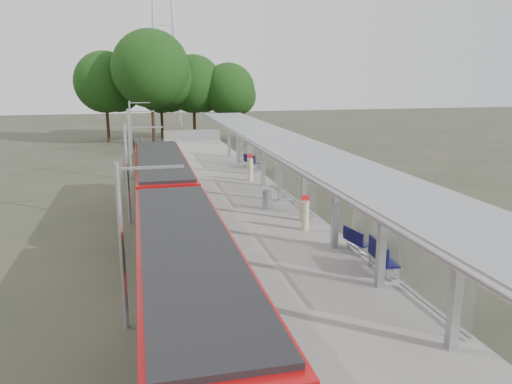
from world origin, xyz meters
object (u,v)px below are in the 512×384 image
Objects in this scene: train at (171,221)px; bench_mid at (355,240)px; bench_far at (251,161)px; info_pillar_near at (305,215)px; bench_near at (381,256)px; litter_bin at (267,200)px; info_pillar_far at (250,169)px.

bench_mid is at bearing -18.60° from train.
bench_far is 0.95× the size of info_pillar_near.
train is at bearing 151.41° from bench_mid.
bench_mid is (0.02, 2.26, -0.13)m from bench_near.
bench_mid is at bearing 94.07° from bench_near.
bench_far is (0.01, 21.11, -0.08)m from bench_near.
info_pillar_near is (-1.02, -15.66, 0.17)m from bench_far.
bench_far is 1.55× the size of litter_bin.
bench_mid is (7.12, -2.40, -0.56)m from train.
train is at bearing 151.37° from bench_near.
info_pillar_far reaches higher than info_pillar_near.
litter_bin is (-1.77, 9.37, -0.12)m from bench_near.
bench_mid is 3.36m from info_pillar_near.
train is 27.74× the size of litter_bin.
bench_far is (-0.01, 18.85, 0.05)m from bench_mid.
info_pillar_far is at bearing 84.39° from litter_bin.
bench_near is at bearing -79.29° from litter_bin.
train is at bearing -136.45° from bench_far.
info_pillar_near reaches higher than bench_far.
bench_far is at bearing 80.03° from bench_mid.
info_pillar_far is at bearing 84.35° from bench_mid.
bench_near is at bearing -73.88° from info_pillar_far.
info_pillar_near is 11.13m from info_pillar_far.
bench_mid is 14.37m from info_pillar_far.
bench_near is 0.99× the size of info_pillar_far.
train is 19.62× the size of bench_mid.
litter_bin is (5.32, 4.72, -0.55)m from train.
bench_mid is 1.41× the size of litter_bin.
bench_near is 1.14× the size of bench_far.
litter_bin is (-1.79, -11.73, -0.04)m from bench_far.
bench_mid is 18.85m from bench_far.
train is 8.50m from bench_near.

